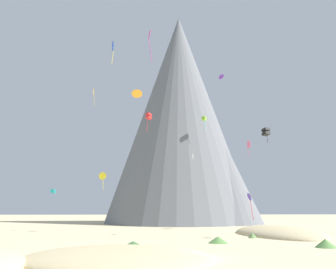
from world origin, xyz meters
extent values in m
plane|color=beige|center=(0.00, 0.00, 0.00)|extent=(400.00, 400.00, 0.00)
ellipsoid|color=#C6B284|center=(-8.16, -0.77, 0.00)|extent=(21.26, 18.92, 2.31)
ellipsoid|color=#C6B284|center=(17.09, 27.14, 0.00)|extent=(15.29, 25.52, 3.37)
cone|color=#477238|center=(-5.67, -2.04, 0.46)|extent=(1.44, 1.44, 0.91)
cone|color=#568442|center=(4.08, 14.06, 0.45)|extent=(3.83, 3.83, 0.89)
cone|color=#668C4C|center=(11.07, 21.75, 0.43)|extent=(1.96, 1.96, 0.87)
cone|color=#568442|center=(16.02, 7.96, 0.53)|extent=(3.29, 3.29, 1.05)
cone|color=#386633|center=(-7.30, 11.65, 0.27)|extent=(2.89, 2.89, 0.53)
cone|color=slate|center=(4.18, 75.45, 34.37)|extent=(49.18, 49.18, 68.73)
cone|color=slate|center=(2.39, 77.93, 15.99)|extent=(28.30, 28.30, 31.98)
cone|color=slate|center=(15.19, 68.79, 14.23)|extent=(26.97, 26.97, 28.47)
cube|color=gold|center=(-20.83, 57.81, 35.77)|extent=(0.20, 1.18, 1.56)
cylinder|color=gold|center=(-20.54, 57.81, 33.30)|extent=(0.27, 0.35, 3.47)
cone|color=yellow|center=(-15.76, 44.73, 11.62)|extent=(1.74, 0.73, 1.71)
cylinder|color=yellow|center=(-15.63, 44.73, 9.68)|extent=(0.23, 0.21, 2.17)
cone|color=purple|center=(13.65, 53.50, 39.22)|extent=(1.64, 1.72, 1.61)
cube|color=black|center=(20.75, 40.85, 20.93)|extent=(1.86, 1.91, 0.90)
cube|color=black|center=(20.75, 40.85, 21.79)|extent=(1.86, 1.91, 0.90)
cylinder|color=black|center=(20.97, 40.85, 19.75)|extent=(0.14, 0.27, 1.74)
cone|color=blue|center=(-12.75, 30.41, 36.25)|extent=(0.91, 2.08, 2.05)
cylinder|color=yellow|center=(-12.83, 30.41, 33.81)|extent=(0.25, 0.37, 2.83)
cube|color=#D1339E|center=(-5.55, 19.15, 33.13)|extent=(0.48, 1.02, 1.49)
cylinder|color=#D1339E|center=(-5.38, 19.15, 30.29)|extent=(0.69, 0.49, 4.19)
cone|color=orange|center=(-7.83, 28.60, 25.72)|extent=(2.00, 0.97, 1.94)
cube|color=red|center=(-5.59, 33.89, 22.50)|extent=(1.41, 1.41, 0.70)
cube|color=red|center=(-5.59, 33.89, 23.13)|extent=(1.41, 1.41, 0.70)
cylinder|color=red|center=(-5.87, 33.89, 20.91)|extent=(0.21, 0.41, 2.74)
cone|color=#5138B2|center=(10.67, 20.68, 6.44)|extent=(0.84, 1.32, 1.26)
cylinder|color=red|center=(10.86, 20.68, 4.31)|extent=(0.48, 0.11, 3.00)
cube|color=#8CD133|center=(9.67, 58.99, 28.59)|extent=(1.44, 1.44, 0.55)
cube|color=#8CD133|center=(9.67, 58.99, 29.14)|extent=(1.44, 1.44, 0.55)
cylinder|color=#33BCDB|center=(9.82, 58.99, 26.99)|extent=(0.17, 0.48, 2.73)
cube|color=#E5668C|center=(15.96, 38.29, 18.00)|extent=(0.60, 0.68, 1.49)
cylinder|color=#E5668C|center=(15.78, 38.29, 16.29)|extent=(0.37, 0.11, 1.95)
cube|color=teal|center=(-25.56, 41.04, 7.90)|extent=(0.93, 0.90, 0.47)
cube|color=teal|center=(-25.56, 41.04, 8.28)|extent=(0.93, 0.90, 0.47)
cube|color=white|center=(2.29, 26.53, 13.55)|extent=(0.26, 1.01, 0.95)
camera|label=1|loc=(-5.33, -35.32, 4.79)|focal=37.77mm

